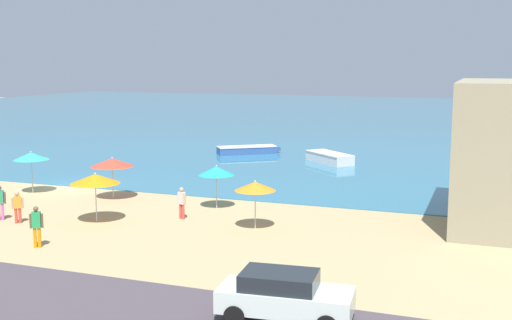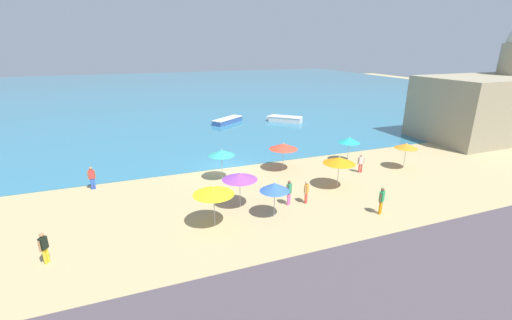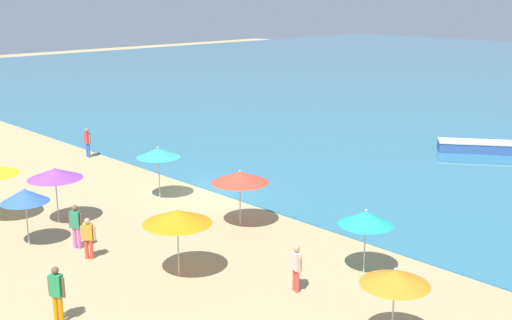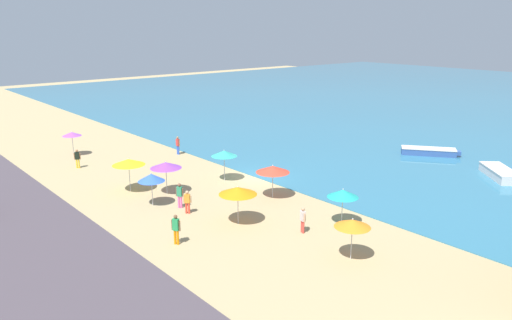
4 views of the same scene
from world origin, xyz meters
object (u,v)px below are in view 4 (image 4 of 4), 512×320
object	(u,v)px
bather_5	(178,144)
beach_umbrella_3	(343,193)
beach_umbrella_8	(151,178)
bather_4	(303,219)
skiff_offshore	(429,151)
bather_3	(180,194)
skiff_nearshore	(499,173)
beach_umbrella_1	(72,134)
beach_umbrella_2	(273,169)
beach_umbrella_6	(238,191)
beach_umbrella_4	(353,223)
beach_umbrella_0	(129,162)
beach_umbrella_5	(224,153)
beach_umbrella_7	(166,165)
bather_1	(77,158)
bather_2	(187,201)
bather_0	(176,228)

from	to	relation	value
bather_5	beach_umbrella_3	bearing A→B (deg)	-3.79
beach_umbrella_8	bather_4	bearing A→B (deg)	24.68
skiff_offshore	bather_3	bearing A→B (deg)	-97.35
skiff_nearshore	skiff_offshore	xyz separation A→B (m)	(-7.63, 2.14, -0.05)
beach_umbrella_1	beach_umbrella_2	size ratio (longest dim) A/B	0.96
bather_4	skiff_nearshore	world-z (taller)	bather_4
beach_umbrella_6	beach_umbrella_3	bearing A→B (deg)	48.18
beach_umbrella_4	skiff_nearshore	bearing A→B (deg)	94.27
beach_umbrella_6	bather_3	size ratio (longest dim) A/B	1.41
beach_umbrella_1	skiff_offshore	bearing A→B (deg)	49.79
beach_umbrella_0	beach_umbrella_8	bearing A→B (deg)	-3.17
beach_umbrella_4	beach_umbrella_5	size ratio (longest dim) A/B	0.92
beach_umbrella_2	skiff_offshore	size ratio (longest dim) A/B	0.48
beach_umbrella_4	beach_umbrella_1	bearing A→B (deg)	-174.36
beach_umbrella_1	bather_5	world-z (taller)	beach_umbrella_1
beach_umbrella_5	skiff_nearshore	world-z (taller)	beach_umbrella_5
beach_umbrella_7	beach_umbrella_6	bearing A→B (deg)	3.38
bather_1	beach_umbrella_3	bearing A→B (deg)	18.49
beach_umbrella_3	skiff_offshore	world-z (taller)	beach_umbrella_3
beach_umbrella_3	beach_umbrella_8	distance (m)	12.94
bather_2	bather_5	world-z (taller)	bather_5
bather_5	beach_umbrella_6	bearing A→B (deg)	-19.98
bather_3	bather_5	size ratio (longest dim) A/B	0.99
beach_umbrella_3	skiff_nearshore	bearing A→B (deg)	83.73
beach_umbrella_2	beach_umbrella_4	bearing A→B (deg)	-18.88
bather_5	beach_umbrella_0	bearing A→B (deg)	-50.27
beach_umbrella_3	bather_4	distance (m)	3.08
beach_umbrella_4	bather_1	distance (m)	26.94
beach_umbrella_4	beach_umbrella_6	bearing A→B (deg)	-169.02
bather_3	bather_2	bearing A→B (deg)	-8.09
bather_0	beach_umbrella_5	bearing A→B (deg)	130.20
beach_umbrella_6	bather_3	xyz separation A→B (m)	(-4.72, -1.31, -1.18)
bather_1	beach_umbrella_0	bearing A→B (deg)	3.86
beach_umbrella_0	beach_umbrella_3	size ratio (longest dim) A/B	1.09
bather_3	bather_4	world-z (taller)	bather_3
beach_umbrella_7	bather_1	size ratio (longest dim) A/B	1.47
beach_umbrella_2	bather_5	size ratio (longest dim) A/B	1.38
beach_umbrella_2	bather_2	xyz separation A→B (m)	(-1.28, -6.41, -1.25)
beach_umbrella_2	bather_4	bearing A→B (deg)	-26.08
beach_umbrella_1	beach_umbrella_3	bearing A→B (deg)	13.03
bather_3	beach_umbrella_0	bearing A→B (deg)	-169.50
beach_umbrella_5	bather_2	bearing A→B (deg)	-55.91
beach_umbrella_3	beach_umbrella_8	world-z (taller)	beach_umbrella_3
bather_0	bather_2	world-z (taller)	bather_0
beach_umbrella_3	bather_1	xyz separation A→B (m)	(-23.10, -7.73, -1.11)
bather_5	skiff_offshore	xyz separation A→B (m)	(15.80, 18.08, -0.61)
beach_umbrella_0	beach_umbrella_3	xyz separation A→B (m)	(14.41, 7.14, -0.24)
bather_5	skiff_offshore	world-z (taller)	bather_5
bather_3	bather_4	distance (m)	9.01
bather_4	bather_5	xyz separation A→B (m)	(-20.84, 4.20, 0.09)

